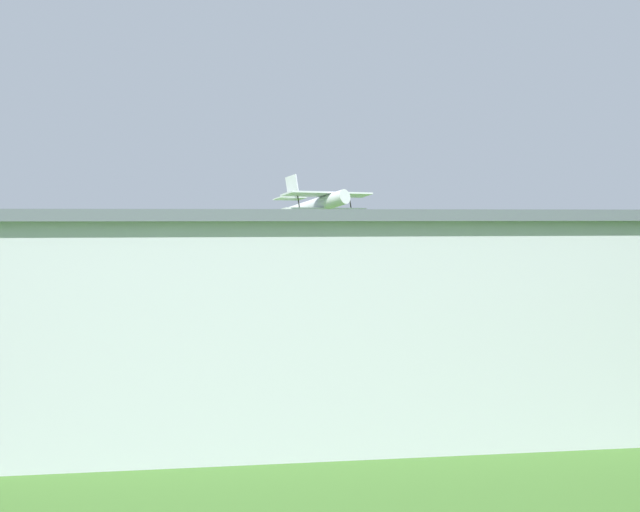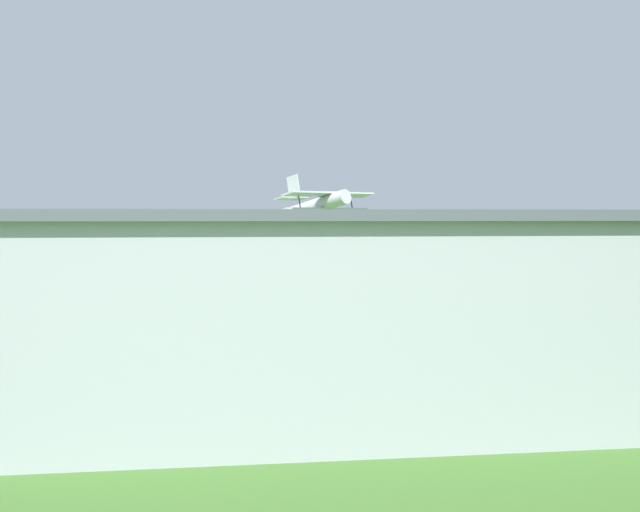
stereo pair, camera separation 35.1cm
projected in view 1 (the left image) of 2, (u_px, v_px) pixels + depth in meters
The scene contains 8 objects.
ground_plane at pixel (254, 317), 73.84m from camera, with size 400.00×400.00×0.00m, color #3D6628.
hangar at pixel (348, 316), 35.97m from camera, with size 26.10×12.69×7.53m.
biplane at pixel (318, 205), 71.53m from camera, with size 7.52×7.13×4.02m.
person_crossing_taxiway at pixel (507, 346), 50.80m from camera, with size 0.52×0.52×1.67m.
person_near_hangar_door at pixel (446, 343), 52.54m from camera, with size 0.41×0.41×1.55m.
person_by_parked_cars at pixel (446, 348), 49.82m from camera, with size 0.44×0.44×1.76m.
person_beside_truck at pixel (512, 348), 49.76m from camera, with size 0.47×0.47×1.70m.
windsock at pixel (545, 238), 84.42m from camera, with size 1.22×1.41×6.24m.
Camera 1 is at (5.98, 73.52, 7.33)m, focal length 57.05 mm.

